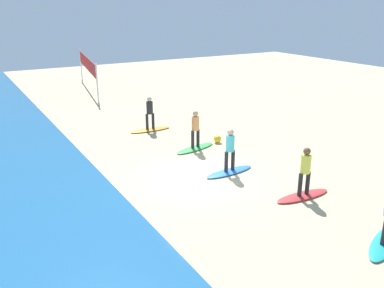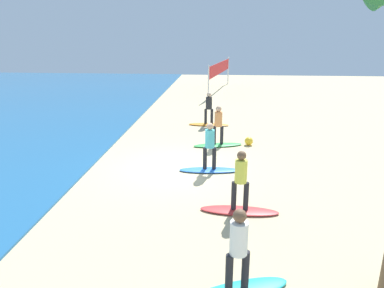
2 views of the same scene
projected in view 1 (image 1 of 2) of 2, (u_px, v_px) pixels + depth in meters
ground_plane at (199, 177)px, 15.17m from camera, size 60.00×60.00×0.00m
surfboard_teal at (384, 243)px, 10.93m from camera, size 1.34×2.15×0.09m
surfboard_red at (303, 196)px, 13.61m from camera, size 0.65×2.12×0.09m
surfer_red at (305, 168)px, 13.29m from camera, size 0.32×0.46×1.64m
surfboard_blue at (229, 172)px, 15.55m from camera, size 0.71×2.13×0.09m
surfer_blue at (230, 147)px, 15.23m from camera, size 0.32×0.46×1.64m
surfboard_green at (195, 148)px, 18.07m from camera, size 1.03×2.17×0.09m
surfer_green at (195, 126)px, 17.75m from camera, size 0.32×0.45×1.64m
surfboard_orange at (150, 130)px, 20.70m from camera, size 0.64×2.12×0.09m
surfer_orange at (150, 110)px, 20.38m from camera, size 0.32×0.46×1.64m
volleyball_net at (87, 65)px, 29.86m from camera, size 8.97×1.63×2.50m
beach_ball at (217, 139)px, 18.86m from camera, size 0.36×0.36×0.36m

